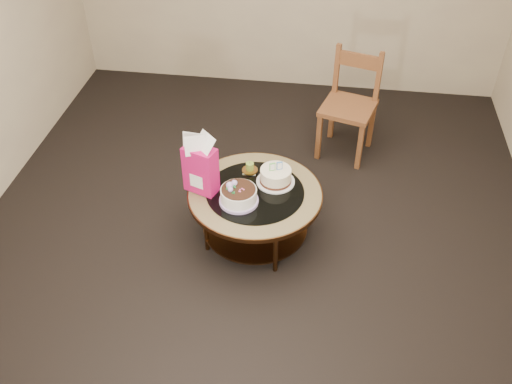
# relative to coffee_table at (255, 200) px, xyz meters

# --- Properties ---
(ground) EXTENTS (5.00, 5.00, 0.00)m
(ground) POSITION_rel_coffee_table_xyz_m (-0.00, 0.00, -0.38)
(ground) COLOR black
(ground) RESTS_ON ground
(room_walls) EXTENTS (4.52, 5.02, 2.61)m
(room_walls) POSITION_rel_coffee_table_xyz_m (-0.00, 0.00, 1.16)
(room_walls) COLOR tan
(room_walls) RESTS_ON ground
(coffee_table) EXTENTS (1.02, 1.02, 0.46)m
(coffee_table) POSITION_rel_coffee_table_xyz_m (0.00, 0.00, 0.00)
(coffee_table) COLOR #533017
(coffee_table) RESTS_ON ground
(decorated_cake) EXTENTS (0.29, 0.29, 0.17)m
(decorated_cake) POSITION_rel_coffee_table_xyz_m (-0.10, -0.13, 0.14)
(decorated_cake) COLOR #B89ADA
(decorated_cake) RESTS_ON coffee_table
(cream_cake) EXTENTS (0.29, 0.29, 0.19)m
(cream_cake) POSITION_rel_coffee_table_xyz_m (0.14, 0.13, 0.14)
(cream_cake) COLOR white
(cream_cake) RESTS_ON coffee_table
(gift_bag) EXTENTS (0.27, 0.23, 0.48)m
(gift_bag) POSITION_rel_coffee_table_xyz_m (-0.40, -0.03, 0.32)
(gift_bag) COLOR #C8125C
(gift_bag) RESTS_ON coffee_table
(pillar_candle) EXTENTS (0.12, 0.12, 0.09)m
(pillar_candle) POSITION_rel_coffee_table_xyz_m (-0.07, 0.23, 0.11)
(pillar_candle) COLOR tan
(pillar_candle) RESTS_ON coffee_table
(dining_chair) EXTENTS (0.56, 0.56, 0.98)m
(dining_chair) POSITION_rel_coffee_table_xyz_m (0.68, 1.29, 0.12)
(dining_chair) COLOR brown
(dining_chair) RESTS_ON ground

